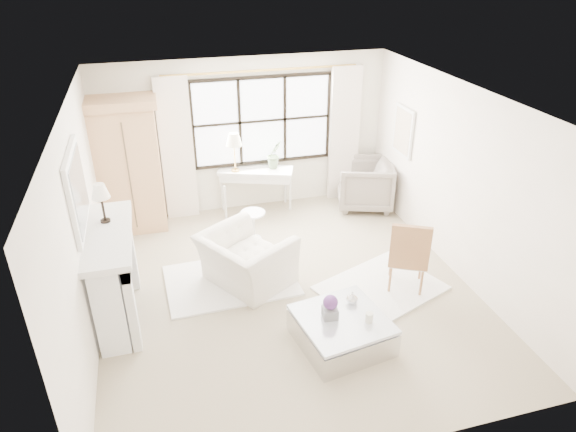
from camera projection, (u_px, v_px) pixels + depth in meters
name	position (u px, v px, depth m)	size (l,w,h in m)	color
floor	(288.00, 289.00, 7.22)	(5.50, 5.50, 0.00)	tan
ceiling	(287.00, 99.00, 5.96)	(5.50, 5.50, 0.00)	white
wall_back	(246.00, 136.00, 8.94)	(5.00, 5.00, 0.00)	white
wall_front	(376.00, 345.00, 4.25)	(5.00, 5.00, 0.00)	beige
wall_left	(82.00, 229.00, 6.00)	(5.50, 5.50, 0.00)	white
wall_right	(459.00, 182.00, 7.18)	(5.50, 5.50, 0.00)	white
window_pane	(262.00, 121.00, 8.87)	(2.40, 0.02, 1.50)	white
window_frame	(262.00, 121.00, 8.87)	(2.50, 0.04, 1.50)	black
curtain_rod	(262.00, 70.00, 8.42)	(0.04, 0.04, 3.30)	#B18A3D
curtain_left	(177.00, 150.00, 8.62)	(0.55, 0.10, 2.47)	white
curtain_right	(344.00, 135.00, 9.33)	(0.55, 0.10, 2.47)	white
fireplace	(112.00, 275.00, 6.39)	(0.58, 1.66, 1.26)	silver
mirror_frame	(77.00, 190.00, 5.78)	(0.05, 1.15, 0.95)	white
mirror_glass	(79.00, 190.00, 5.79)	(0.02, 1.00, 0.80)	#B7BCC3
art_frame	(403.00, 131.00, 8.53)	(0.04, 0.62, 0.82)	silver
art_canvas	(402.00, 131.00, 8.53)	(0.01, 0.52, 0.72)	beige
mantel_lamp	(100.00, 193.00, 6.16)	(0.22, 0.22, 0.51)	black
armoire	(129.00, 165.00, 8.29)	(1.14, 0.73, 2.24)	tan
console_table	(256.00, 190.00, 9.21)	(1.38, 0.86, 0.80)	silver
console_lamp	(234.00, 141.00, 8.69)	(0.28, 0.28, 0.69)	#A97E3A
orchid_plant	(274.00, 154.00, 8.97)	(0.27, 0.22, 0.50)	#5C754E
side_table	(253.00, 222.00, 8.29)	(0.40, 0.40, 0.51)	silver
rug_left	(231.00, 280.00, 7.38)	(1.81, 1.28, 0.03)	white
rug_right	(381.00, 288.00, 7.22)	(1.60, 1.20, 0.03)	white
club_armchair	(246.00, 260.00, 7.20)	(1.17, 1.02, 0.76)	silver
wingback_chair	(365.00, 184.00, 9.34)	(0.94, 0.97, 0.88)	gray
french_chair	(406.00, 269.00, 7.11)	(0.65, 0.65, 1.08)	#AD7648
coffee_table	(341.00, 331.00, 6.17)	(1.15, 1.15, 0.38)	silver
planter_box	(330.00, 313.00, 6.06)	(0.17, 0.17, 0.13)	slate
planter_flowers	(331.00, 302.00, 5.99)	(0.18, 0.18, 0.18)	#5A2D72
pillar_candle	(369.00, 317.00, 5.99)	(0.09, 0.09, 0.12)	beige
coffee_vase	(352.00, 298.00, 6.29)	(0.15, 0.15, 0.15)	silver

